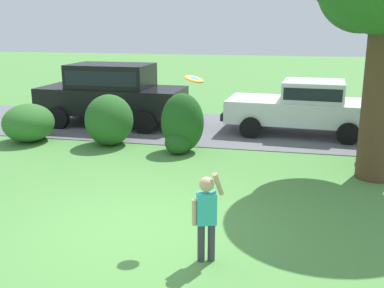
# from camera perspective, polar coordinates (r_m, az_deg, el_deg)

# --- Properties ---
(ground_plane) EXTENTS (80.00, 80.00, 0.00)m
(ground_plane) POSITION_cam_1_polar(r_m,az_deg,el_deg) (7.40, -7.14, -10.52)
(ground_plane) COLOR #518E42
(driveway_strip) EXTENTS (28.00, 4.40, 0.02)m
(driveway_strip) POSITION_cam_1_polar(r_m,az_deg,el_deg) (14.06, 2.68, 1.91)
(driveway_strip) COLOR slate
(driveway_strip) RESTS_ON ground
(shrub_near_tree) EXTENTS (1.35, 1.46, 1.03)m
(shrub_near_tree) POSITION_cam_1_polar(r_m,az_deg,el_deg) (13.25, -19.66, 2.50)
(shrub_near_tree) COLOR #33702B
(shrub_near_tree) RESTS_ON ground
(shrub_centre_left) EXTENTS (1.26, 1.32, 1.35)m
(shrub_centre_left) POSITION_cam_1_polar(r_m,az_deg,el_deg) (12.29, -10.22, 2.66)
(shrub_centre_left) COLOR #286023
(shrub_centre_left) RESTS_ON ground
(shrub_centre) EXTENTS (1.08, 1.09, 1.48)m
(shrub_centre) POSITION_cam_1_polar(r_m,az_deg,el_deg) (11.44, -1.28, 2.34)
(shrub_centre) COLOR #1E511C
(shrub_centre) RESTS_ON ground
(parked_sedan) EXTENTS (4.51, 2.31, 1.56)m
(parked_sedan) POSITION_cam_1_polar(r_m,az_deg,el_deg) (13.66, 13.83, 4.69)
(parked_sedan) COLOR white
(parked_sedan) RESTS_ON ground
(parked_suv) EXTENTS (4.74, 2.17, 1.92)m
(parked_suv) POSITION_cam_1_polar(r_m,az_deg,el_deg) (14.66, -9.93, 6.49)
(parked_suv) COLOR black
(parked_suv) RESTS_ON ground
(child_thrower) EXTENTS (0.40, 0.36, 1.29)m
(child_thrower) POSITION_cam_1_polar(r_m,az_deg,el_deg) (6.17, 1.82, -8.44)
(child_thrower) COLOR #383842
(child_thrower) RESTS_ON ground
(frisbee) EXTENTS (0.28, 0.28, 0.12)m
(frisbee) POSITION_cam_1_polar(r_m,az_deg,el_deg) (6.79, 0.26, 8.07)
(frisbee) COLOR orange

